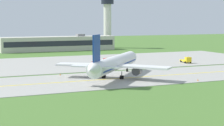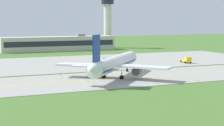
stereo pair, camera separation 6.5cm
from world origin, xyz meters
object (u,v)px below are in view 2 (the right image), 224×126
object	(u,v)px
service_truck_catering	(187,60)
service_truck_fuel	(103,61)
control_tower	(108,17)
airplane_lead	(114,63)

from	to	relation	value
service_truck_catering	service_truck_fuel	bearing A→B (deg)	165.58
service_truck_catering	control_tower	distance (m)	85.63
airplane_lead	service_truck_fuel	distance (m)	32.07
airplane_lead	service_truck_catering	xyz separation A→B (m)	(39.66, 22.76, -2.95)
airplane_lead	service_truck_catering	world-z (taller)	airplane_lead
service_truck_fuel	service_truck_catering	size ratio (longest dim) A/B	0.90
airplane_lead	service_truck_catering	bearing A→B (deg)	29.85
airplane_lead	service_truck_fuel	xyz separation A→B (m)	(9.05, 30.63, -2.95)
service_truck_catering	airplane_lead	bearing A→B (deg)	-150.15
service_truck_fuel	airplane_lead	bearing A→B (deg)	-106.46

